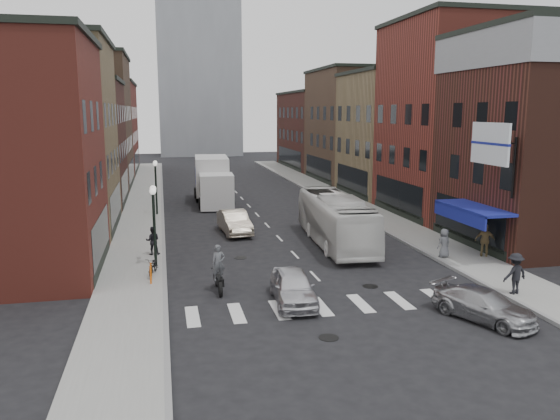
% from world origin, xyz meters
% --- Properties ---
extents(ground, '(160.00, 160.00, 0.00)m').
position_xyz_m(ground, '(0.00, 0.00, 0.00)').
color(ground, black).
rests_on(ground, ground).
extents(sidewalk_left, '(3.00, 74.00, 0.15)m').
position_xyz_m(sidewalk_left, '(-8.50, 22.00, 0.07)').
color(sidewalk_left, gray).
rests_on(sidewalk_left, ground).
extents(sidewalk_right, '(3.00, 74.00, 0.15)m').
position_xyz_m(sidewalk_right, '(8.50, 22.00, 0.07)').
color(sidewalk_right, gray).
rests_on(sidewalk_right, ground).
extents(curb_left, '(0.20, 74.00, 0.16)m').
position_xyz_m(curb_left, '(-7.00, 22.00, 0.00)').
color(curb_left, gray).
rests_on(curb_left, ground).
extents(curb_right, '(0.20, 74.00, 0.16)m').
position_xyz_m(curb_right, '(7.00, 22.00, 0.00)').
color(curb_right, gray).
rests_on(curb_right, ground).
extents(crosswalk_stripes, '(12.00, 2.20, 0.01)m').
position_xyz_m(crosswalk_stripes, '(0.00, -3.00, 0.00)').
color(crosswalk_stripes, silver).
rests_on(crosswalk_stripes, ground).
extents(bldg_left_mid_a, '(10.30, 10.20, 12.30)m').
position_xyz_m(bldg_left_mid_a, '(-14.99, 14.00, 6.15)').
color(bldg_left_mid_a, olive).
rests_on(bldg_left_mid_a, ground).
extents(bldg_left_mid_b, '(10.30, 10.20, 10.30)m').
position_xyz_m(bldg_left_mid_b, '(-14.99, 24.00, 5.15)').
color(bldg_left_mid_b, '#432018').
rests_on(bldg_left_mid_b, ground).
extents(bldg_left_far_a, '(10.30, 12.20, 13.30)m').
position_xyz_m(bldg_left_far_a, '(-14.99, 35.00, 6.65)').
color(bldg_left_far_a, brown).
rests_on(bldg_left_far_a, ground).
extents(bldg_left_far_b, '(10.30, 16.20, 11.30)m').
position_xyz_m(bldg_left_far_b, '(-14.99, 49.00, 5.65)').
color(bldg_left_far_b, maroon).
rests_on(bldg_left_far_b, ground).
extents(bldg_right_corner, '(10.30, 9.20, 12.30)m').
position_xyz_m(bldg_right_corner, '(14.99, 4.50, 6.15)').
color(bldg_right_corner, '#432018').
rests_on(bldg_right_corner, ground).
extents(bldg_right_mid_a, '(10.30, 10.20, 14.30)m').
position_xyz_m(bldg_right_mid_a, '(15.00, 14.00, 7.15)').
color(bldg_right_mid_a, maroon).
rests_on(bldg_right_mid_a, ground).
extents(bldg_right_mid_b, '(10.30, 10.20, 11.30)m').
position_xyz_m(bldg_right_mid_b, '(14.99, 24.00, 5.65)').
color(bldg_right_mid_b, olive).
rests_on(bldg_right_mid_b, ground).
extents(bldg_right_far_a, '(10.30, 12.20, 12.30)m').
position_xyz_m(bldg_right_far_a, '(14.99, 35.00, 6.15)').
color(bldg_right_far_a, brown).
rests_on(bldg_right_far_a, ground).
extents(bldg_right_far_b, '(10.30, 16.20, 10.30)m').
position_xyz_m(bldg_right_far_b, '(14.99, 49.00, 5.15)').
color(bldg_right_far_b, '#432018').
rests_on(bldg_right_far_b, ground).
extents(awning_blue, '(1.80, 5.00, 0.78)m').
position_xyz_m(awning_blue, '(8.93, 2.50, 2.63)').
color(awning_blue, navy).
rests_on(awning_blue, ground).
extents(billboard_sign, '(1.52, 3.00, 3.70)m').
position_xyz_m(billboard_sign, '(8.59, 0.50, 6.13)').
color(billboard_sign, black).
rests_on(billboard_sign, ground).
extents(distant_tower, '(14.00, 14.00, 50.00)m').
position_xyz_m(distant_tower, '(0.00, 78.00, 25.00)').
color(distant_tower, '#9399A0').
rests_on(distant_tower, ground).
extents(streetlamp_near, '(0.32, 1.22, 4.11)m').
position_xyz_m(streetlamp_near, '(-7.40, 4.00, 2.91)').
color(streetlamp_near, black).
rests_on(streetlamp_near, ground).
extents(streetlamp_far, '(0.32, 1.22, 4.11)m').
position_xyz_m(streetlamp_far, '(-7.40, 18.00, 2.91)').
color(streetlamp_far, black).
rests_on(streetlamp_far, ground).
extents(bike_rack, '(0.08, 0.68, 0.80)m').
position_xyz_m(bike_rack, '(-7.60, 1.30, 0.55)').
color(bike_rack, '#D8590C').
rests_on(bike_rack, sidewalk_left).
extents(box_truck, '(3.04, 9.01, 3.87)m').
position_xyz_m(box_truck, '(-2.75, 22.74, 1.91)').
color(box_truck, silver).
rests_on(box_truck, ground).
extents(motorcycle_rider, '(0.61, 2.06, 2.10)m').
position_xyz_m(motorcycle_rider, '(-4.70, -0.29, 0.98)').
color(motorcycle_rider, black).
rests_on(motorcycle_rider, ground).
extents(transit_bus, '(3.14, 10.63, 2.92)m').
position_xyz_m(transit_bus, '(2.90, 6.89, 1.46)').
color(transit_bus, silver).
rests_on(transit_bus, ground).
extents(sedan_left_near, '(1.92, 4.13, 1.37)m').
position_xyz_m(sedan_left_near, '(-1.89, -2.34, 0.68)').
color(sedan_left_near, silver).
rests_on(sedan_left_near, ground).
extents(sedan_left_far, '(1.88, 4.55, 1.46)m').
position_xyz_m(sedan_left_far, '(-2.52, 10.96, 0.73)').
color(sedan_left_far, beige).
rests_on(sedan_left_far, ground).
extents(curb_car, '(3.16, 4.34, 1.17)m').
position_xyz_m(curb_car, '(4.67, -5.65, 0.58)').
color(curb_car, '#AAABAF').
rests_on(curb_car, ground).
extents(parked_bicycle, '(0.85, 1.68, 0.84)m').
position_xyz_m(parked_bicycle, '(-7.50, 2.44, 0.57)').
color(parked_bicycle, black).
rests_on(parked_bicycle, sidewalk_left).
extents(ped_left_solo, '(0.75, 0.44, 1.53)m').
position_xyz_m(ped_left_solo, '(-7.56, 6.15, 0.92)').
color(ped_left_solo, black).
rests_on(ped_left_solo, sidewalk_left).
extents(ped_right_a, '(1.21, 0.75, 1.75)m').
position_xyz_m(ped_right_a, '(7.40, -3.61, 1.03)').
color(ped_right_a, black).
rests_on(ped_right_a, sidewalk_right).
extents(ped_right_b, '(1.14, 0.97, 1.74)m').
position_xyz_m(ped_right_b, '(9.60, 2.01, 1.02)').
color(ped_right_b, olive).
rests_on(ped_right_b, sidewalk_right).
extents(ped_right_c, '(0.85, 0.66, 1.54)m').
position_xyz_m(ped_right_c, '(7.40, 2.31, 0.92)').
color(ped_right_c, slate).
rests_on(ped_right_c, sidewalk_right).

